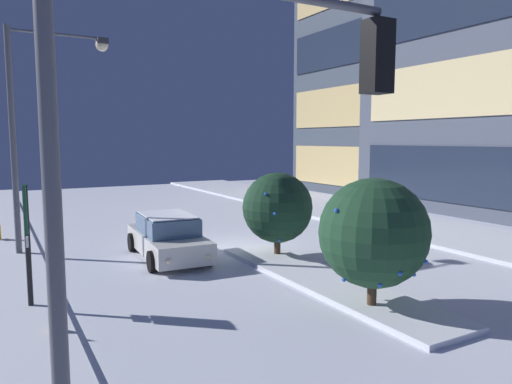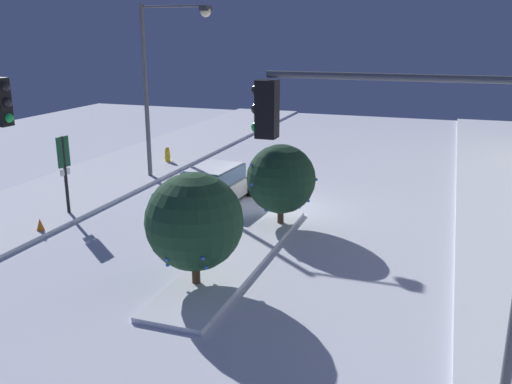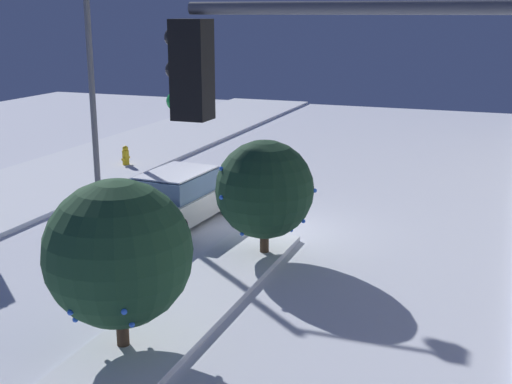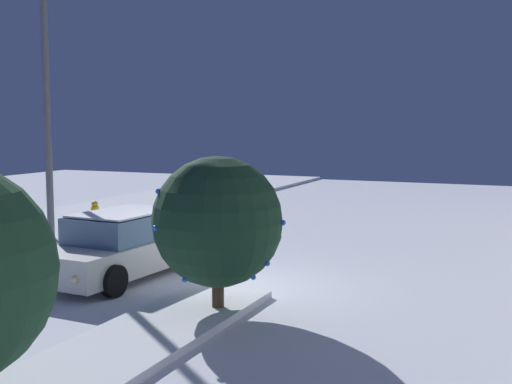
# 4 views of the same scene
# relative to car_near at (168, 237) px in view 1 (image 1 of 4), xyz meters

# --- Properties ---
(ground) EXTENTS (52.00, 52.00, 0.00)m
(ground) POSITION_rel_car_near_xyz_m (0.09, 2.63, -0.71)
(ground) COLOR silver
(curb_strip_far) EXTENTS (52.00, 5.20, 0.14)m
(curb_strip_far) POSITION_rel_car_near_xyz_m (0.09, 11.63, -0.64)
(curb_strip_far) COLOR silver
(curb_strip_far) RESTS_ON ground
(median_strip) EXTENTS (9.00, 1.80, 0.14)m
(median_strip) POSITION_rel_car_near_xyz_m (4.83, 2.84, -0.64)
(median_strip) COLOR silver
(median_strip) RESTS_ON ground
(office_tower_secondary) EXTENTS (11.12, 10.11, 21.07)m
(office_tower_secondary) POSITION_rel_car_near_xyz_m (-11.82, 21.65, 9.83)
(office_tower_secondary) COLOR #424C5B
(office_tower_secondary) RESTS_ON ground
(car_near) EXTENTS (4.74, 2.23, 1.49)m
(car_near) POSITION_rel_car_near_xyz_m (0.00, 0.00, 0.00)
(car_near) COLOR silver
(car_near) RESTS_ON ground
(traffic_light_corner_near_right) EXTENTS (0.32, 4.61, 5.93)m
(traffic_light_corner_near_right) POSITION_rel_car_near_xyz_m (10.14, -2.72, 3.45)
(traffic_light_corner_near_right) COLOR #565960
(traffic_light_corner_near_right) RESTS_ON ground
(street_lamp_arched) EXTENTS (0.56, 3.32, 7.72)m
(street_lamp_arched) POSITION_rel_car_near_xyz_m (-2.63, -3.50, 4.34)
(street_lamp_arched) COLOR #565960
(street_lamp_arched) RESTS_ON ground
(parking_info_sign) EXTENTS (0.55, 0.12, 2.97)m
(parking_info_sign) POSITION_rel_car_near_xyz_m (3.26, -4.44, 1.19)
(parking_info_sign) COLOR black
(parking_info_sign) RESTS_ON ground
(decorated_tree_median) EXTENTS (2.37, 2.40, 2.90)m
(decorated_tree_median) POSITION_rel_car_near_xyz_m (1.77, 3.26, 1.00)
(decorated_tree_median) COLOR #473323
(decorated_tree_median) RESTS_ON ground
(decorated_tree_left_of_median) EXTENTS (2.55, 2.55, 3.13)m
(decorated_tree_left_of_median) POSITION_rel_car_near_xyz_m (7.11, 2.56, 1.13)
(decorated_tree_left_of_median) COLOR #473323
(decorated_tree_left_of_median) RESTS_ON ground
(construction_cone) EXTENTS (0.36, 0.36, 0.55)m
(construction_cone) POSITION_rel_car_near_xyz_m (5.19, -4.10, -0.44)
(construction_cone) COLOR orange
(construction_cone) RESTS_ON ground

